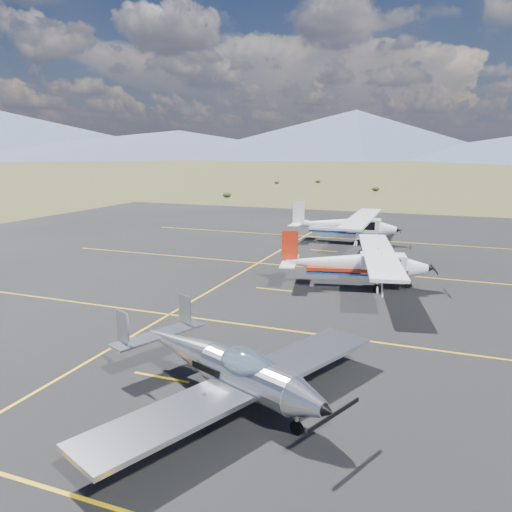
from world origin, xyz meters
The scene contains 5 objects.
ground centered at (0.00, 0.00, 0.00)m, with size 1600.00×1600.00×0.00m, color #383D1C.
apron centered at (0.00, 7.00, 0.00)m, with size 72.00×72.00×0.02m, color black.
aircraft_low_wing centered at (-0.36, -4.12, 1.05)m, with size 7.51×9.87×2.20m.
aircraft_cessna centered at (0.84, 9.65, 1.29)m, with size 7.27×11.51×2.91m.
aircraft_plain centered at (-2.28, 22.41, 1.39)m, with size 7.36×12.30×3.12m.
Camera 1 is at (5.15, -16.18, 7.11)m, focal length 35.00 mm.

